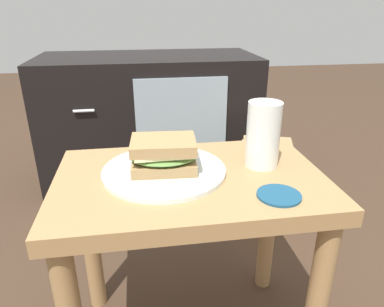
% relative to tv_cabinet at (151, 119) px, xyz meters
% --- Properties ---
extents(side_table, '(0.56, 0.36, 0.46)m').
position_rel_tv_cabinet_xyz_m(side_table, '(0.05, -0.95, 0.08)').
color(side_table, '#A37A4C').
rests_on(side_table, ground).
extents(tv_cabinet, '(0.96, 0.46, 0.58)m').
position_rel_tv_cabinet_xyz_m(tv_cabinet, '(0.00, 0.00, 0.00)').
color(tv_cabinet, black).
rests_on(tv_cabinet, ground).
extents(plate, '(0.26, 0.26, 0.01)m').
position_rel_tv_cabinet_xyz_m(plate, '(-0.01, -0.93, 0.17)').
color(plate, silver).
rests_on(plate, side_table).
extents(sandwich_front, '(0.15, 0.12, 0.07)m').
position_rel_tv_cabinet_xyz_m(sandwich_front, '(-0.01, -0.93, 0.21)').
color(sandwich_front, '#9E7A4C').
rests_on(sandwich_front, plate).
extents(beer_glass, '(0.07, 0.07, 0.14)m').
position_rel_tv_cabinet_xyz_m(beer_glass, '(0.21, -0.92, 0.24)').
color(beer_glass, silver).
rests_on(beer_glass, side_table).
extents(coaster, '(0.08, 0.08, 0.01)m').
position_rel_tv_cabinet_xyz_m(coaster, '(0.20, -1.06, 0.17)').
color(coaster, navy).
rests_on(coaster, side_table).
extents(paper_bag, '(0.22, 0.21, 0.33)m').
position_rel_tv_cabinet_xyz_m(paper_bag, '(0.40, -0.47, -0.13)').
color(paper_bag, tan).
rests_on(paper_bag, ground).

